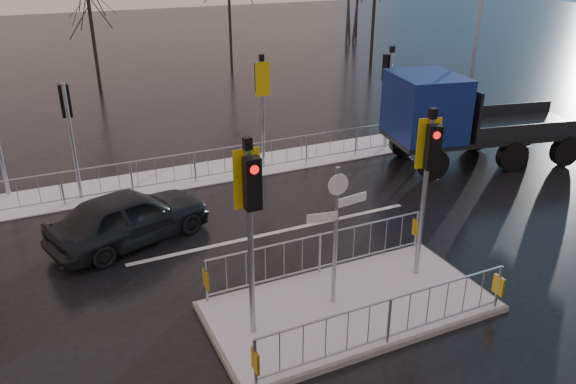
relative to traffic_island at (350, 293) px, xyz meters
name	(u,v)px	position (x,y,z in m)	size (l,w,h in m)	color
ground	(350,309)	(0.01, -0.01, -0.39)	(120.00, 120.00, 0.00)	black
snow_verge	(219,171)	(0.01, 8.59, -0.37)	(30.00, 2.00, 0.04)	white
lane_markings	(358,317)	(0.01, -0.34, -0.39)	(8.00, 11.38, 0.01)	silver
traffic_island	(350,293)	(0.00, 0.00, 0.00)	(6.00, 3.04, 4.15)	#63635E
far_kerb_fixtures	(231,147)	(0.31, 8.08, 0.63)	(18.00, 0.65, 3.83)	#9AA1A8
car_far_lane	(129,217)	(-3.60, 4.95, 0.32)	(1.68, 4.17, 1.42)	black
flatbed_truck	(450,117)	(7.41, 5.92, 1.31)	(7.25, 3.76, 3.20)	black
street_lamp_right	(480,21)	(10.58, 8.49, 4.00)	(1.25, 0.18, 8.00)	#9AA1A8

